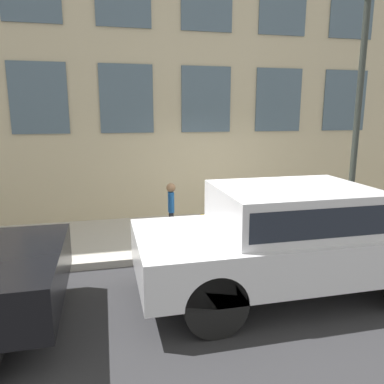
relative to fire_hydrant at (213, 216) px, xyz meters
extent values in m
plane|color=#2D2D30|center=(-0.70, -0.35, -0.59)|extent=(80.00, 80.00, 0.00)
cube|color=#B2ADA3|center=(0.57, -0.35, -0.52)|extent=(2.53, 60.00, 0.13)
cube|color=#C6B793|center=(1.99, -0.35, 4.32)|extent=(0.30, 40.00, 9.82)
cube|color=#4C6070|center=(1.82, -3.92, 2.22)|extent=(0.03, 1.15, 1.45)
cube|color=#4C6070|center=(1.82, -2.13, 2.22)|extent=(0.03, 1.15, 1.45)
cube|color=#4C6070|center=(1.82, -0.35, 2.22)|extent=(0.03, 1.15, 1.45)
cube|color=#4C6070|center=(1.82, 1.44, 2.22)|extent=(0.03, 1.15, 1.45)
cube|color=#4C6070|center=(1.82, 3.22, 2.22)|extent=(0.03, 1.15, 1.45)
cube|color=#4C6070|center=(1.82, -3.92, 4.40)|extent=(0.03, 1.15, 1.45)
cube|color=#4C6070|center=(1.82, -2.13, 4.40)|extent=(0.03, 1.15, 1.45)
cylinder|color=gold|center=(0.00, 0.00, -0.44)|extent=(0.38, 0.38, 0.04)
cylinder|color=gold|center=(0.00, 0.00, -0.09)|extent=(0.28, 0.28, 0.74)
sphere|color=#A4891E|center=(0.00, 0.00, 0.28)|extent=(0.29, 0.29, 0.29)
cylinder|color=black|center=(0.00, 0.00, 0.37)|extent=(0.10, 0.10, 0.12)
cylinder|color=gold|center=(0.00, -0.19, 0.00)|extent=(0.09, 0.10, 0.09)
cylinder|color=gold|center=(0.00, 0.19, 0.00)|extent=(0.09, 0.10, 0.09)
cylinder|color=#232328|center=(0.15, 0.77, -0.20)|extent=(0.08, 0.08, 0.52)
cylinder|color=#232328|center=(0.26, 0.77, -0.20)|extent=(0.08, 0.08, 0.52)
cube|color=#1E59A5|center=(0.21, 0.77, 0.26)|extent=(0.14, 0.10, 0.39)
cylinder|color=#1E59A5|center=(0.11, 0.77, 0.27)|extent=(0.06, 0.06, 0.37)
cylinder|color=#1E59A5|center=(0.31, 0.77, 0.27)|extent=(0.06, 0.06, 0.37)
sphere|color=#8C6647|center=(0.21, 0.77, 0.54)|extent=(0.17, 0.17, 0.17)
cylinder|color=black|center=(-2.88, 0.82, -0.21)|extent=(0.24, 0.76, 0.76)
cylinder|color=black|center=(-1.31, 0.82, -0.21)|extent=(0.24, 0.76, 0.76)
cylinder|color=black|center=(-1.31, -1.83, -0.21)|extent=(0.24, 0.76, 0.76)
cube|color=silver|center=(-2.10, -0.51, 0.08)|extent=(1.81, 4.28, 0.59)
cube|color=silver|center=(-2.10, -0.51, 0.66)|extent=(1.59, 2.05, 0.57)
cube|color=#1E232D|center=(-2.10, -0.51, 0.66)|extent=(1.60, 1.89, 0.37)
cylinder|color=black|center=(-1.33, 3.36, -0.20)|extent=(0.24, 0.78, 0.78)
cylinder|color=#2D332D|center=(-0.14, -2.86, -0.40)|extent=(0.26, 0.26, 0.12)
cylinder|color=#2D332D|center=(-0.14, -2.86, 1.81)|extent=(0.12, 0.12, 4.54)
camera|label=1|loc=(-6.61, 1.97, 1.93)|focal=35.00mm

